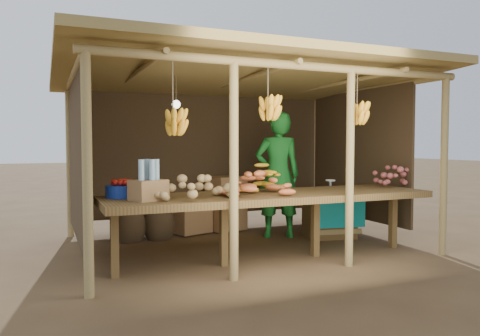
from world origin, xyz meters
name	(u,v)px	position (x,y,z in m)	size (l,w,h in m)	color
ground	(240,245)	(0.00, 0.00, 0.00)	(60.00, 60.00, 0.00)	brown
stall_structure	(239,103)	(-0.04, -0.06, 1.91)	(4.70, 3.50, 2.43)	#9B8450
counter	(272,198)	(0.00, -0.95, 0.74)	(3.90, 1.05, 0.80)	brown
potato_heap	(195,182)	(-0.99, -1.13, 0.98)	(0.96, 0.57, 0.36)	#9F8352
sweet_potato_heap	(257,179)	(-0.23, -1.04, 0.98)	(0.88, 0.53, 0.35)	#C56032
onion_heap	(396,174)	(1.90, -0.88, 0.98)	(0.83, 0.50, 0.36)	#A44F4F
banana_pile	(266,177)	(0.04, -0.72, 0.97)	(0.60, 0.36, 0.35)	gold
tomato_basin	(123,190)	(-1.67, -0.70, 0.88)	(0.38, 0.38, 0.20)	navy
bottle_box	(148,185)	(-1.47, -1.08, 0.96)	(0.41, 0.37, 0.42)	olive
vendor	(278,175)	(0.72, 0.27, 0.92)	(0.67, 0.44, 1.84)	#1B7A28
tarp_crate	(329,213)	(1.43, 0.00, 0.36)	(0.83, 0.75, 0.87)	brown
carton_stack	(215,208)	(0.00, 1.01, 0.37)	(1.20, 0.55, 0.84)	olive
burlap_sacks	(144,222)	(-1.14, 0.80, 0.27)	(0.87, 0.46, 0.61)	#453420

